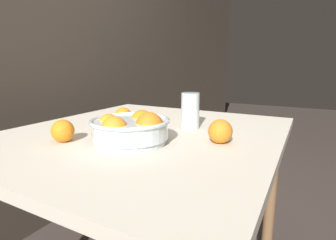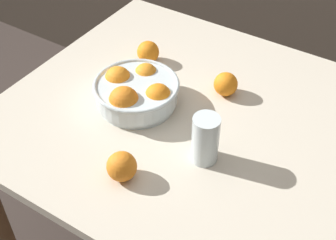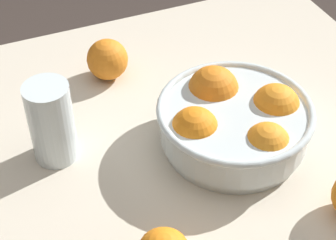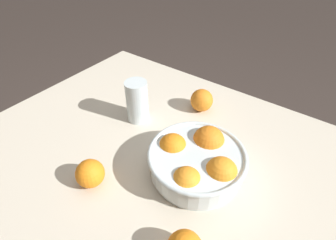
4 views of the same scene
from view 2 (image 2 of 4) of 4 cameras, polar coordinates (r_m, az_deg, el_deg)
name	(u,v)px [view 2 (image 2 of 4)]	position (r m, az deg, el deg)	size (l,w,h in m)	color
dining_table	(188,136)	(1.36, 2.44, -1.97)	(1.01, 0.92, 0.74)	beige
fruit_bowl	(136,92)	(1.31, -3.93, 3.46)	(0.24, 0.24, 0.10)	silver
juice_glass	(205,142)	(1.14, 4.55, -2.63)	(0.07, 0.07, 0.13)	#F4A314
orange_loose_near_bowl	(122,166)	(1.12, -5.66, -5.65)	(0.07, 0.07, 0.07)	orange
orange_loose_front	(148,52)	(1.48, -2.45, 8.29)	(0.07, 0.07, 0.07)	orange
orange_loose_aside	(226,84)	(1.36, 7.04, 4.37)	(0.07, 0.07, 0.07)	orange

